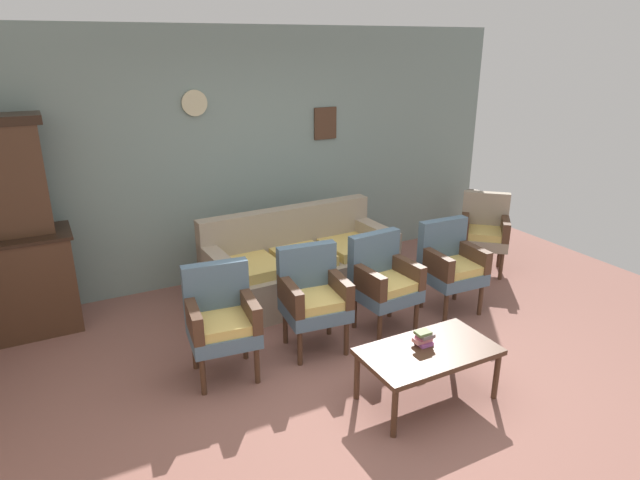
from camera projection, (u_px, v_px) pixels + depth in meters
name	position (u px, v px, depth m)	size (l,w,h in m)	color
ground_plane	(380.00, 385.00, 4.28)	(7.68, 7.68, 0.00)	#84564C
wall_back_with_decor	(251.00, 156.00, 6.01)	(6.40, 0.09, 2.70)	gray
side_cabinet	(9.00, 287.00, 4.89)	(1.16, 0.55, 0.93)	#472D1E
floral_couch	(300.00, 267.00, 5.68)	(1.97, 0.87, 0.90)	gray
armchair_by_doorway	(221.00, 317.00, 4.28)	(0.57, 0.55, 0.90)	slate
armchair_near_cabinet	(313.00, 294.00, 4.67)	(0.57, 0.54, 0.90)	slate
armchair_near_couch_end	(383.00, 279.00, 4.97)	(0.55, 0.52, 0.90)	slate
armchair_row_middle	(450.00, 263.00, 5.34)	(0.54, 0.51, 0.90)	slate
wingback_chair_by_fireplace	(484.00, 229.00, 6.29)	(0.71, 0.71, 0.90)	gray
coffee_table	(428.00, 355.00, 4.00)	(1.00, 0.56, 0.42)	#472D1E
book_stack_on_table	(424.00, 338.00, 4.02)	(0.14, 0.11, 0.12)	#B35EB1
floor_vase_by_wall	(471.00, 217.00, 7.20)	(0.21, 0.21, 0.71)	brown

